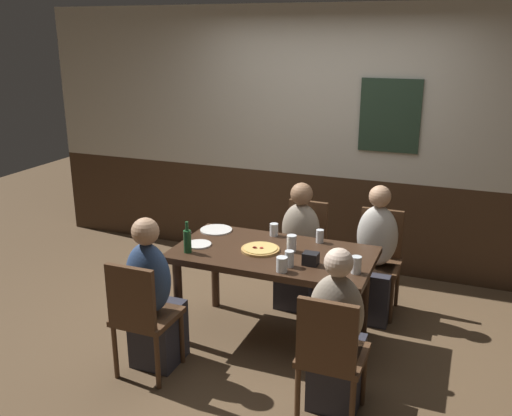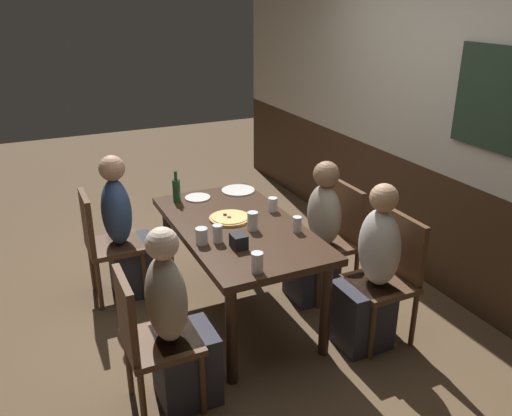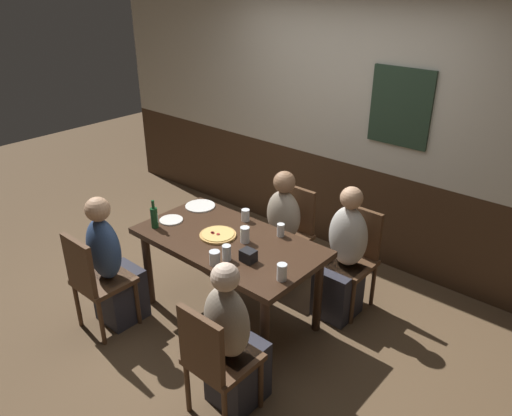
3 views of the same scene
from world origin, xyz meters
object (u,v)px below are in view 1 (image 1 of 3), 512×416
object	(u,v)px
plate_white_large	(216,230)
person_mid_far	(299,254)
pizza	(260,249)
tumbler_short	(274,230)
pint_glass_stout	(282,265)
highball_clear	(289,260)
person_right_far	(375,264)
pint_glass_amber	(292,244)
chair_right_near	(330,352)
chair_mid_far	(304,245)
dining_table	(273,263)
person_right_near	(337,342)
chair_right_far	(378,255)
condiment_caddy	(311,259)
tumbler_water	(356,266)
plate_white_small	(199,244)
beer_glass_tall	(320,237)
person_left_near	(154,304)
beer_bottle_green	(187,240)
chair_left_near	(141,313)

from	to	relation	value
plate_white_large	person_mid_far	bearing A→B (deg)	33.08
pizza	tumbler_short	world-z (taller)	tumbler_short
tumbler_short	pint_glass_stout	size ratio (longest dim) A/B	0.96
pizza	plate_white_large	xyz separation A→B (m)	(-0.51, 0.28, -0.01)
highball_clear	person_right_far	bearing A→B (deg)	62.43
pint_glass_amber	chair_right_near	bearing A→B (deg)	-58.48
chair_mid_far	person_mid_far	world-z (taller)	person_mid_far
dining_table	pint_glass_stout	xyz separation A→B (m)	(0.18, -0.33, 0.14)
person_right_near	person_right_far	xyz separation A→B (m)	(0.00, 1.32, 0.01)
chair_right_far	person_right_near	world-z (taller)	person_right_near
condiment_caddy	chair_right_far	bearing A→B (deg)	70.92
tumbler_water	highball_clear	bearing A→B (deg)	-172.41
person_mid_far	pizza	size ratio (longest dim) A/B	3.73
tumbler_short	plate_white_small	bearing A→B (deg)	-138.80
chair_mid_far	beer_glass_tall	world-z (taller)	chair_mid_far
tumbler_short	highball_clear	distance (m)	0.64
pint_glass_amber	condiment_caddy	world-z (taller)	pint_glass_amber
person_left_near	person_right_far	size ratio (longest dim) A/B	1.00
person_right_far	plate_white_small	xyz separation A→B (m)	(-1.26, -0.75, 0.26)
pint_glass_amber	beer_bottle_green	bearing A→B (deg)	-156.92
chair_mid_far	person_mid_far	size ratio (longest dim) A/B	0.80
tumbler_short	beer_glass_tall	size ratio (longest dim) A/B	0.98
dining_table	highball_clear	bearing A→B (deg)	-48.19
tumbler_water	beer_bottle_green	world-z (taller)	beer_bottle_green
chair_right_near	beer_bottle_green	distance (m)	1.43
tumbler_water	plate_white_large	world-z (taller)	tumbler_water
dining_table	person_left_near	size ratio (longest dim) A/B	1.32
pizza	chair_right_far	bearing A→B (deg)	47.69
plate_white_small	condiment_caddy	size ratio (longest dim) A/B	1.81
chair_right_far	condiment_caddy	bearing A→B (deg)	-109.08
beer_bottle_green	chair_mid_far	bearing A→B (deg)	60.92
chair_left_near	pint_glass_amber	distance (m)	1.22
pizza	condiment_caddy	size ratio (longest dim) A/B	2.69
chair_right_far	pint_glass_stout	world-z (taller)	chair_right_far
person_left_near	tumbler_water	world-z (taller)	person_left_near
chair_right_near	highball_clear	xyz separation A→B (m)	(-0.46, 0.60, 0.30)
chair_mid_far	beer_bottle_green	bearing A→B (deg)	-119.08
person_right_near	pizza	world-z (taller)	person_right_near
tumbler_short	plate_white_large	bearing A→B (deg)	-172.53
person_right_far	chair_mid_far	bearing A→B (deg)	166.30
person_mid_far	pint_glass_stout	size ratio (longest dim) A/B	10.32
condiment_caddy	chair_left_near	bearing A→B (deg)	-145.51
chair_left_near	beer_glass_tall	bearing A→B (deg)	50.40
pint_glass_stout	condiment_caddy	size ratio (longest dim) A/B	0.97
chair_right_near	chair_left_near	world-z (taller)	same
chair_mid_far	plate_white_large	distance (m)	0.86
chair_right_far	pint_glass_amber	distance (m)	0.98
highball_clear	person_left_near	bearing A→B (deg)	-153.44
chair_right_far	tumbler_water	bearing A→B (deg)	-89.84
chair_right_far	beer_bottle_green	size ratio (longest dim) A/B	3.61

